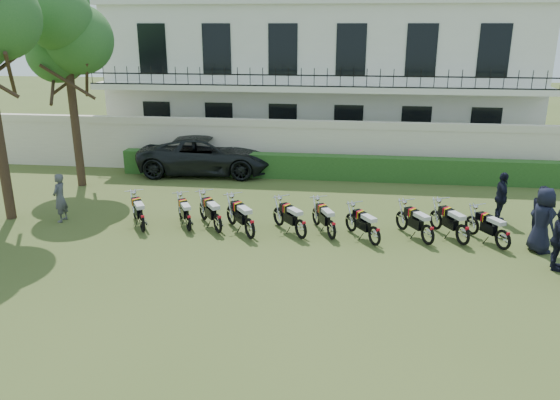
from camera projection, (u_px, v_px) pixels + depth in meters
The scene contains 21 objects.
ground at pixel (291, 243), 16.08m from camera, with size 100.00×100.00×0.00m, color #3C4E1F.
perimeter_wall at pixel (312, 147), 23.27m from camera, with size 30.00×0.35×2.30m.
hedge at pixel (334, 167), 22.60m from camera, with size 18.00×0.60×1.00m, color #1A4016.
building at pixel (321, 74), 28.12m from camera, with size 20.40×9.60×7.40m.
tree_west_near at pixel (66, 32), 20.08m from camera, with size 3.40×3.20×7.90m.
motorcycle_0 at pixel (142, 218), 16.76m from camera, with size 1.06×1.67×1.04m.
motorcycle_1 at pixel (188, 218), 16.85m from camera, with size 0.93×1.60×0.96m.
motorcycle_2 at pixel (218, 219), 16.67m from camera, with size 1.16×1.67×1.06m.
motorcycle_3 at pixel (250, 224), 16.22m from camera, with size 1.25×1.69×1.10m.
motorcycle_4 at pixel (301, 224), 16.24m from camera, with size 1.25×1.56×1.04m.
motorcycle_5 at pixel (332, 225), 16.19m from camera, with size 0.90×1.73×1.01m.
motorcycle_6 at pixel (375, 231), 15.74m from camera, with size 1.07×1.59×1.00m.
motorcycle_7 at pixel (428, 230), 15.80m from camera, with size 1.03×1.70×1.04m.
motorcycle_8 at pixel (463, 230), 15.76m from camera, with size 0.99×1.81×1.07m.
motorcycle_9 at pixel (504, 235), 15.44m from camera, with size 1.01×1.67×1.02m.
suv at pixel (207, 155), 23.45m from camera, with size 2.65×5.74×1.60m, color black.
inspector at pixel (60, 198), 17.66m from camera, with size 0.58×0.38×1.60m, color #545458.
officer_2 at pixel (559, 239), 14.12m from camera, with size 0.99×0.41×1.69m, color black.
officer_3 at pixel (543, 220), 15.23m from camera, with size 0.92×0.60×1.88m, color black.
officer_4 at pixel (542, 212), 16.37m from camera, with size 0.77×0.60×1.59m, color black.
officer_5 at pixel (501, 198), 17.55m from camera, with size 0.98×0.41×1.67m, color black.
Camera 1 is at (1.57, -14.83, 6.15)m, focal length 35.00 mm.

